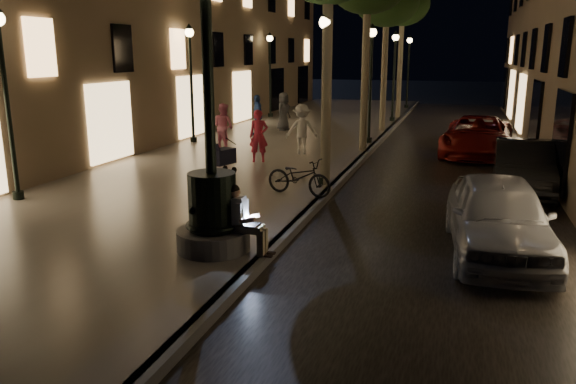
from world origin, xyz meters
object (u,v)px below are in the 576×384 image
(lamp_curb_a, at_px, (325,76))
(car_third, at_px, (477,136))
(lamp_curb_c, at_px, (394,65))
(pedestrian_blue, at_px, (257,115))
(pedestrian_dark, at_px, (284,111))
(bicycle, at_px, (299,177))
(tree_third, at_px, (387,2))
(lamp_left_b, at_px, (191,68))
(pedestrian_red, at_px, (259,136))
(tree_far, at_px, (403,5))
(car_front, at_px, (498,217))
(pedestrian_pink, at_px, (223,126))
(seated_man_laptop, at_px, (243,217))
(fountain_lamppost, at_px, (212,198))
(pedestrian_white, at_px, (302,129))
(stroller, at_px, (222,157))
(car_second, at_px, (523,167))
(lamp_curb_b, at_px, (371,68))
(lamp_curb_d, at_px, (409,62))
(lamp_left_c, at_px, (270,64))
(lamp_left_a, at_px, (4,79))

(lamp_curb_a, relative_size, car_third, 0.89)
(lamp_curb_c, relative_size, pedestrian_blue, 2.64)
(pedestrian_dark, bearing_deg, bicycle, -147.67)
(lamp_curb_a, xyz_separation_m, lamp_curb_c, (0.00, 16.00, 0.00))
(tree_third, bearing_deg, lamp_left_b, -139.80)
(pedestrian_red, bearing_deg, tree_far, 60.46)
(tree_third, xyz_separation_m, car_front, (4.49, -16.10, -5.37))
(tree_far, bearing_deg, pedestrian_pink, -111.48)
(seated_man_laptop, relative_size, tree_third, 0.18)
(lamp_curb_a, height_order, pedestrian_blue, lamp_curb_a)
(fountain_lamppost, height_order, pedestrian_white, fountain_lamppost)
(lamp_curb_a, relative_size, stroller, 4.28)
(lamp_curb_a, distance_m, bicycle, 2.95)
(car_second, bearing_deg, stroller, -169.55)
(tree_far, bearing_deg, tree_third, -90.76)
(pedestrian_dark, bearing_deg, pedestrian_white, -143.58)
(seated_man_laptop, relative_size, bicycle, 0.70)
(seated_man_laptop, xyz_separation_m, pedestrian_white, (-1.84, 10.53, 0.22))
(tree_far, distance_m, pedestrian_blue, 12.00)
(bicycle, bearing_deg, pedestrian_dark, 33.10)
(stroller, height_order, car_front, car_front)
(lamp_curb_b, relative_size, lamp_curb_c, 1.00)
(lamp_curb_d, distance_m, pedestrian_blue, 16.37)
(seated_man_laptop, height_order, tree_far, tree_far)
(tree_far, xyz_separation_m, lamp_curb_b, (-0.08, -10.00, -3.20))
(fountain_lamppost, relative_size, lamp_curb_a, 1.08)
(tree_far, distance_m, car_front, 23.24)
(lamp_left_c, relative_size, stroller, 4.28)
(fountain_lamppost, height_order, lamp_left_c, fountain_lamppost)
(lamp_left_a, height_order, pedestrian_blue, lamp_left_a)
(seated_man_laptop, height_order, pedestrian_white, pedestrian_white)
(pedestrian_red, xyz_separation_m, pedestrian_white, (0.99, 1.91, 0.03))
(seated_man_laptop, bearing_deg, pedestrian_pink, 115.27)
(lamp_curb_d, bearing_deg, car_front, -80.92)
(lamp_curb_d, bearing_deg, pedestrian_blue, -108.62)
(car_front, relative_size, car_second, 1.04)
(seated_man_laptop, bearing_deg, tree_far, 89.60)
(lamp_left_a, xyz_separation_m, bicycle, (6.79, 2.55, -2.54))
(tree_third, bearing_deg, tree_far, 89.24)
(tree_far, bearing_deg, lamp_left_b, -120.89)
(lamp_curb_c, xyz_separation_m, pedestrian_blue, (-5.18, -7.38, -2.12))
(tree_third, bearing_deg, pedestrian_dark, -162.07)
(lamp_left_a, distance_m, stroller, 6.26)
(pedestrian_white, relative_size, pedestrian_dark, 1.01)
(car_second, distance_m, car_third, 5.72)
(lamp_curb_c, bearing_deg, lamp_left_a, -109.54)
(stroller, bearing_deg, car_third, 60.26)
(pedestrian_dark, bearing_deg, lamp_left_b, 163.45)
(lamp_curb_d, bearing_deg, pedestrian_dark, -108.65)
(fountain_lamppost, height_order, bicycle, fountain_lamppost)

